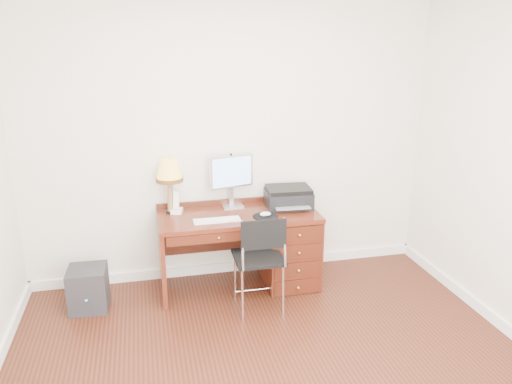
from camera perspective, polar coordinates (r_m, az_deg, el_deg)
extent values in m
plane|color=#33140B|center=(3.86, 2.37, -20.17)|extent=(4.00, 4.00, 0.00)
plane|color=silver|center=(4.87, -2.89, 5.52)|extent=(4.00, 0.00, 4.00)
cube|color=white|center=(5.28, -2.65, -8.46)|extent=(4.00, 0.03, 0.10)
cube|color=#582012|center=(4.70, -2.01, -2.76)|extent=(1.50, 0.65, 0.04)
cube|color=#582012|center=(4.96, 3.75, -6.38)|extent=(0.50, 0.61, 0.71)
cube|color=#582012|center=(4.77, -10.67, -7.63)|extent=(0.04, 0.61, 0.71)
cube|color=#45190D|center=(5.04, -5.32, -4.71)|extent=(0.96, 0.03, 0.39)
cube|color=#45190D|center=(4.41, -4.30, -5.18)|extent=(0.91, 0.03, 0.09)
sphere|color=#BF8C3F|center=(4.67, 4.94, -7.98)|extent=(0.03, 0.03, 0.03)
cube|color=silver|center=(4.90, -2.65, -1.59)|extent=(0.22, 0.18, 0.01)
cube|color=silver|center=(4.92, -2.76, -0.48)|extent=(0.05, 0.04, 0.16)
cube|color=silver|center=(4.83, -2.76, 2.36)|extent=(0.44, 0.14, 0.32)
cube|color=#4C8CF2|center=(4.81, -2.72, 2.30)|extent=(0.40, 0.10, 0.28)
cube|color=white|center=(4.53, -4.49, -3.24)|extent=(0.42, 0.12, 0.02)
cylinder|color=black|center=(4.62, 1.08, -2.81)|extent=(0.24, 0.24, 0.01)
ellipsoid|color=white|center=(4.61, 1.08, -2.54)|extent=(0.10, 0.07, 0.04)
cube|color=black|center=(4.90, 3.72, -0.75)|extent=(0.46, 0.37, 0.16)
cube|color=black|center=(4.87, 3.74, 0.33)|extent=(0.44, 0.35, 0.04)
cylinder|color=black|center=(4.80, -9.66, -2.21)|extent=(0.11, 0.11, 0.02)
cone|color=#997348|center=(4.75, -9.76, -0.35)|extent=(0.07, 0.07, 0.31)
cone|color=gold|center=(4.68, -9.91, 2.56)|extent=(0.25, 0.25, 0.19)
cylinder|color=#593814|center=(4.70, -9.85, 1.43)|extent=(0.25, 0.25, 0.04)
cube|color=white|center=(4.77, -9.05, -2.13)|extent=(0.13, 0.13, 0.04)
cube|color=white|center=(4.74, -9.11, -0.93)|extent=(0.07, 0.08, 0.17)
cylinder|color=black|center=(4.96, 1.74, -0.78)|extent=(0.08, 0.08, 0.11)
cube|color=black|center=(4.45, 0.28, -7.49)|extent=(0.43, 0.43, 0.03)
cube|color=black|center=(4.15, 0.93, -4.90)|extent=(0.38, 0.03, 0.26)
cylinder|color=silver|center=(4.68, -2.43, -9.45)|extent=(0.02, 0.02, 0.48)
cylinder|color=silver|center=(4.75, 1.92, -9.01)|extent=(0.02, 0.02, 0.48)
cylinder|color=silver|center=(4.36, -1.53, -11.55)|extent=(0.02, 0.02, 0.48)
cylinder|color=silver|center=(4.44, 3.14, -11.03)|extent=(0.02, 0.02, 0.48)
cylinder|color=silver|center=(4.14, -1.52, -6.20)|extent=(0.02, 0.02, 0.43)
cylinder|color=silver|center=(4.22, 3.32, -5.75)|extent=(0.02, 0.02, 0.43)
cube|color=black|center=(4.78, -18.61, -10.40)|extent=(0.34, 0.34, 0.39)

